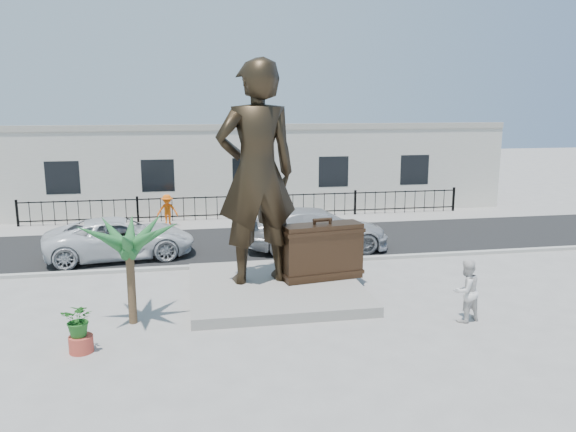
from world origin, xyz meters
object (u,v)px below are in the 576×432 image
(statue, at_px, (257,173))
(suitcase, at_px, (322,251))
(tourist, at_px, (466,291))
(car_white, at_px, (120,238))

(statue, relative_size, suitcase, 2.71)
(suitcase, bearing_deg, tourist, -56.75)
(suitcase, distance_m, car_white, 8.16)
(statue, relative_size, car_white, 1.24)
(statue, bearing_deg, tourist, 137.06)
(statue, xyz_separation_m, suitcase, (2.03, -0.14, -2.50))
(car_white, bearing_deg, statue, -142.23)
(tourist, bearing_deg, suitcase, -65.36)
(suitcase, bearing_deg, car_white, 135.58)
(statue, xyz_separation_m, car_white, (-4.63, 4.56, -2.91))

